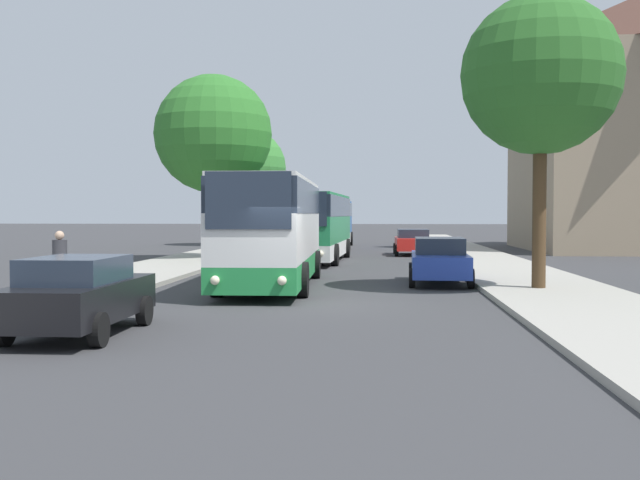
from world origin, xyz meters
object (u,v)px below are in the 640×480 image
(parked_car_right_far, at_px, (413,241))
(tree_right_near, at_px, (541,76))
(bus_middle, at_px, (315,226))
(bus_rear, at_px, (331,222))
(pedestrian_waiting_near, at_px, (60,266))
(parked_car_left_curb, at_px, (79,294))
(tree_left_near, at_px, (247,169))
(parked_car_right_near, at_px, (440,260))
(bus_front, at_px, (272,230))
(tree_left_far, at_px, (213,134))

(parked_car_right_far, height_order, tree_right_near, tree_right_near)
(bus_middle, distance_m, tree_right_near, 16.68)
(bus_rear, bearing_deg, parked_car_right_far, -60.93)
(pedestrian_waiting_near, bearing_deg, bus_rear, -60.78)
(pedestrian_waiting_near, bearing_deg, bus_middle, -67.54)
(pedestrian_waiting_near, bearing_deg, parked_car_left_curb, 155.02)
(bus_middle, relative_size, parked_car_right_far, 2.54)
(tree_left_near, distance_m, tree_right_near, 34.80)
(parked_car_right_near, bearing_deg, bus_rear, -76.55)
(bus_middle, distance_m, parked_car_right_near, 12.57)
(tree_left_near, bearing_deg, bus_front, -78.42)
(parked_car_right_near, xyz_separation_m, tree_left_far, (-10.16, 11.50, 5.46))
(bus_front, height_order, tree_left_near, tree_left_near)
(tree_left_far, bearing_deg, bus_front, -69.68)
(parked_car_right_far, bearing_deg, bus_rear, -61.15)
(tree_left_far, bearing_deg, pedestrian_waiting_near, -89.35)
(pedestrian_waiting_near, height_order, tree_right_near, tree_right_near)
(parked_car_left_curb, bearing_deg, tree_left_near, 95.24)
(bus_middle, height_order, pedestrian_waiting_near, bus_middle)
(bus_middle, bearing_deg, parked_car_left_curb, -94.36)
(parked_car_right_near, bearing_deg, tree_left_near, -66.01)
(parked_car_left_curb, relative_size, pedestrian_waiting_near, 2.39)
(bus_middle, xyz_separation_m, tree_left_near, (-6.53, 17.70, 3.87))
(bus_front, bearing_deg, parked_car_left_curb, -104.89)
(bus_middle, xyz_separation_m, tree_right_near, (7.80, -14.01, 4.60))
(parked_car_right_near, height_order, parked_car_right_far, parked_car_right_near)
(parked_car_left_curb, height_order, tree_left_far, tree_left_far)
(tree_left_near, distance_m, tree_left_far, 17.71)
(bus_front, bearing_deg, tree_left_near, 100.13)
(bus_front, relative_size, pedestrian_waiting_near, 5.99)
(parked_car_right_far, height_order, pedestrian_waiting_near, pedestrian_waiting_near)
(tree_left_far, bearing_deg, tree_left_near, 94.82)
(parked_car_left_curb, bearing_deg, bus_front, 76.26)
(tree_right_near, bearing_deg, tree_left_near, 114.33)
(tree_left_near, xyz_separation_m, tree_right_near, (14.34, -31.71, 0.73))
(bus_middle, xyz_separation_m, tree_left_far, (-5.04, 0.06, 4.50))
(parked_car_left_curb, bearing_deg, bus_middle, 83.07)
(bus_front, height_order, parked_car_right_far, bus_front)
(bus_middle, distance_m, tree_left_near, 19.26)
(bus_middle, height_order, parked_car_right_near, bus_middle)
(parked_car_left_curb, height_order, tree_right_near, tree_right_near)
(bus_rear, xyz_separation_m, parked_car_right_near, (5.26, -26.50, -0.94))
(tree_left_near, relative_size, tree_left_far, 0.93)
(parked_car_left_curb, relative_size, tree_left_far, 0.47)
(bus_front, height_order, pedestrian_waiting_near, bus_front)
(parked_car_left_curb, distance_m, tree_right_near, 14.60)
(bus_front, bearing_deg, bus_rear, 88.27)
(bus_middle, height_order, tree_right_near, tree_right_near)
(bus_middle, bearing_deg, tree_right_near, -58.61)
(bus_middle, height_order, bus_rear, bus_middle)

